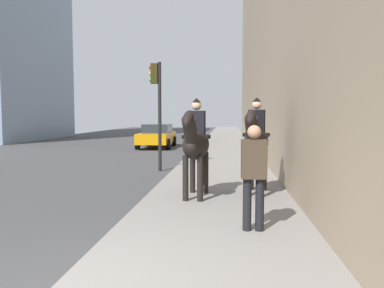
# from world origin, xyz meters

# --- Properties ---
(mounted_horse_near) EXTENTS (2.15, 0.67, 2.25)m
(mounted_horse_near) POSITION_xyz_m (4.91, -1.16, 1.35)
(mounted_horse_near) COLOR black
(mounted_horse_near) RESTS_ON sidewalk_slab
(mounted_horse_far) EXTENTS (2.14, 0.83, 2.28)m
(mounted_horse_far) POSITION_xyz_m (5.40, -2.53, 1.38)
(mounted_horse_far) COLOR black
(mounted_horse_far) RESTS_ON sidewalk_slab
(pedestrian_greeting) EXTENTS (0.27, 0.41, 1.70)m
(pedestrian_greeting) POSITION_xyz_m (2.51, -2.30, 1.10)
(pedestrian_greeting) COLOR black
(pedestrian_greeting) RESTS_ON sidewalk_slab
(car_near_lane) EXTENTS (4.54, 2.06, 1.44)m
(car_near_lane) POSITION_xyz_m (19.54, 2.47, 0.75)
(car_near_lane) COLOR orange
(car_near_lane) RESTS_ON ground
(traffic_light_near_curb) EXTENTS (0.20, 0.44, 3.83)m
(traffic_light_near_curb) POSITION_xyz_m (9.67, 0.60, 2.57)
(traffic_light_near_curb) COLOR black
(traffic_light_near_curb) RESTS_ON ground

